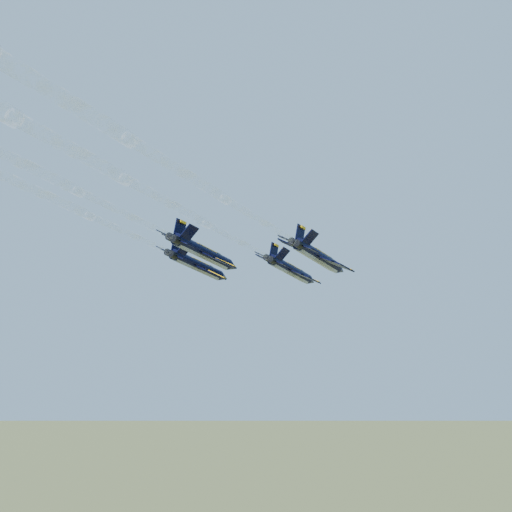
% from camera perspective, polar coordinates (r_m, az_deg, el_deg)
% --- Properties ---
extents(jet_lead, '(10.00, 14.73, 5.04)m').
position_cam_1_polar(jet_lead, '(115.51, 2.57, -1.02)').
color(jet_lead, black).
extents(jet_left, '(10.00, 14.73, 5.04)m').
position_cam_1_polar(jet_left, '(110.17, -4.23, -0.70)').
color(jet_left, black).
extents(jet_right, '(10.00, 14.73, 5.04)m').
position_cam_1_polar(jet_right, '(100.50, 4.60, -0.05)').
color(jet_right, black).
extents(jet_slot, '(10.00, 14.73, 5.04)m').
position_cam_1_polar(jet_slot, '(96.58, -3.79, 0.24)').
color(jet_slot, black).
extents(smoke_trail_lead, '(25.78, 60.23, 2.43)m').
position_cam_1_polar(smoke_trail_lead, '(77.81, -15.47, 2.38)').
color(smoke_trail_lead, white).
extents(smoke_trail_right, '(25.78, 60.23, 2.43)m').
position_cam_1_polar(smoke_trail_right, '(62.56, -16.65, 4.78)').
color(smoke_trail_right, white).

